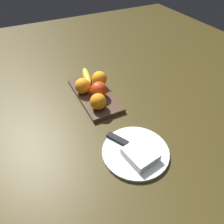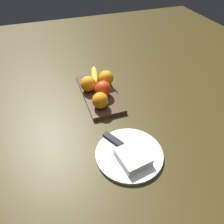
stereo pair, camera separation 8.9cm
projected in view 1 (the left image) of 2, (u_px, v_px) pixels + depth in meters
name	position (u px, v px, depth m)	size (l,w,h in m)	color
ground_plane	(103.00, 97.00, 1.05)	(2.40, 2.40, 0.00)	#393013
fruit_tray	(94.00, 95.00, 1.05)	(0.35, 0.16, 0.02)	#4B3527
apple	(99.00, 90.00, 0.99)	(0.08, 0.08, 0.08)	red
banana	(87.00, 77.00, 1.12)	(0.17, 0.04, 0.04)	yellow
orange_near_apple	(99.00, 79.00, 1.07)	(0.07, 0.07, 0.07)	orange
orange_near_banana	(83.00, 86.00, 1.02)	(0.08, 0.08, 0.08)	orange
orange_center	(98.00, 102.00, 0.93)	(0.07, 0.07, 0.07)	orange
dinner_plate	(135.00, 152.00, 0.79)	(0.25, 0.25, 0.01)	white
folded_napkin	(140.00, 154.00, 0.76)	(0.11, 0.10, 0.03)	white
knife	(121.00, 141.00, 0.82)	(0.17, 0.10, 0.01)	silver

